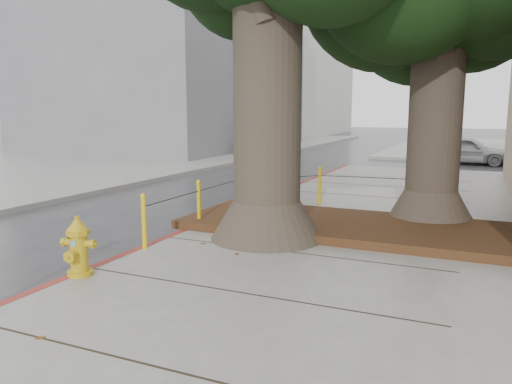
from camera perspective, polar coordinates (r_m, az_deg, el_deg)
ground at (r=6.77m, az=-5.48°, el=-11.97°), size 140.00×140.00×0.00m
sidewalk_opposite at (r=23.22m, az=-23.71°, el=2.62°), size 14.00×60.00×0.15m
curb_red at (r=9.78m, az=-8.48°, el=-4.87°), size 0.14×26.00×0.16m
planter_bed at (r=9.89m, az=10.41°, el=-3.84°), size 6.40×2.60×0.16m
building_far_grey at (r=33.11m, az=-9.61°, el=15.31°), size 12.00×16.00×12.00m
building_far_white at (r=54.58m, az=2.43°, el=14.58°), size 12.00×18.00×15.00m
bollard_ring at (r=10.78m, az=1.94°, el=-0.26°), size 3.79×5.39×0.95m
fire_hydrant at (r=7.46m, az=-19.64°, el=-5.90°), size 0.45×0.43×0.85m
car_silver at (r=25.13m, az=22.98°, el=4.43°), size 3.89×1.80×1.29m
car_dark at (r=27.55m, az=0.92°, el=5.48°), size 2.05×4.43×1.25m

